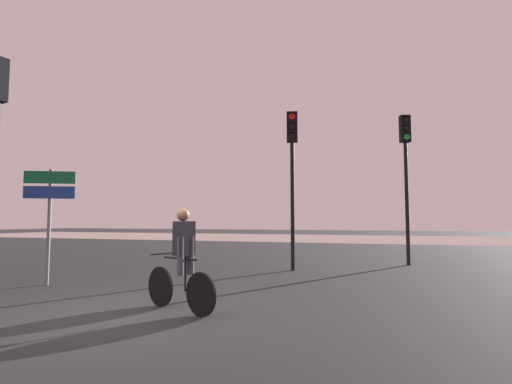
# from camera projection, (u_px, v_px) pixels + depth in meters

# --- Properties ---
(ground_plane) EXTENTS (120.00, 120.00, 0.00)m
(ground_plane) POSITION_uv_depth(u_px,v_px,m) (114.00, 317.00, 5.94)
(ground_plane) COLOR black
(water_strip) EXTENTS (80.00, 16.00, 0.01)m
(water_strip) POSITION_uv_depth(u_px,v_px,m) (346.00, 238.00, 33.44)
(water_strip) COLOR #9E937F
(water_strip) RESTS_ON ground
(traffic_light_far_right) EXTENTS (0.38, 0.40, 4.93)m
(traffic_light_far_right) POSITION_uv_depth(u_px,v_px,m) (406.00, 161.00, 13.15)
(traffic_light_far_right) COLOR black
(traffic_light_far_right) RESTS_ON ground
(traffic_light_center) EXTENTS (0.37, 0.39, 4.66)m
(traffic_light_center) POSITION_uv_depth(u_px,v_px,m) (292.00, 160.00, 11.77)
(traffic_light_center) COLOR black
(traffic_light_center) RESTS_ON ground
(direction_sign_post) EXTENTS (0.99, 0.54, 2.60)m
(direction_sign_post) POSITION_uv_depth(u_px,v_px,m) (49.00, 205.00, 8.99)
(direction_sign_post) COLOR slate
(direction_sign_post) RESTS_ON ground
(cyclist) EXTENTS (1.59, 0.76, 1.62)m
(cyclist) POSITION_uv_depth(u_px,v_px,m) (182.00, 259.00, 6.30)
(cyclist) COLOR black
(cyclist) RESTS_ON ground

